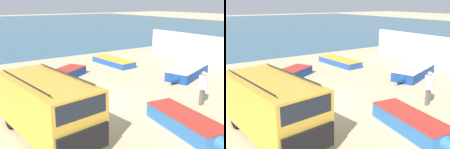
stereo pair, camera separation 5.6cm
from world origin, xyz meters
The scene contains 8 objects.
ground_plane centered at (0.00, 0.00, 0.00)m, with size 200.00×200.00×0.00m, color tan.
harbor_wall centered at (11.05, 1.00, 1.27)m, with size 0.50×14.18×2.54m, color silver.
parked_van centered at (-3.94, -2.07, 1.28)m, with size 2.79×5.35×2.47m.
fishing_rowboat_0 centered at (7.25, 0.52, 0.34)m, with size 5.13×2.85×0.68m.
fishing_rowboat_1 centered at (-0.27, 5.05, 0.30)m, with size 5.02×3.40×0.61m.
fishing_rowboat_2 centered at (0.96, -4.99, 0.34)m, with size 1.78×4.63×0.68m.
fishing_rowboat_4 centered at (5.08, 6.84, 0.25)m, with size 1.77×5.23×0.51m.
fisherman_0 centered at (3.85, -3.43, 1.08)m, with size 0.48×0.48×1.81m.
Camera 1 is at (-7.14, -11.49, 5.22)m, focal length 42.00 mm.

